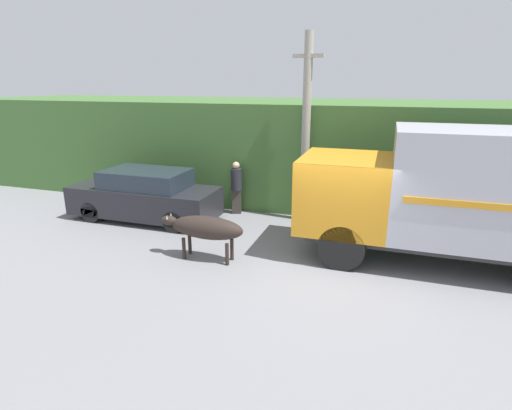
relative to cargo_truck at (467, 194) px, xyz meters
name	(u,v)px	position (x,y,z in m)	size (l,w,h in m)	color
ground_plane	(335,267)	(-2.75, -0.99, -1.81)	(60.00, 60.00, 0.00)	gray
hillside_embankment	(360,151)	(-2.75, 5.34, -0.02)	(32.00, 5.69, 3.58)	#426B33
building_backdrop	(176,158)	(-9.64, 3.87, -0.39)	(4.68, 2.70, 2.81)	#99ADB7
cargo_truck	(467,194)	(0.00, 0.00, 0.00)	(7.24, 2.40, 3.27)	#2D2D2D
brown_cow	(205,228)	(-5.88, -1.51, -0.98)	(2.20, 0.58, 1.13)	#2D231E
parked_suv	(145,196)	(-9.01, 0.63, -1.02)	(4.73, 1.74, 1.63)	#232328
pedestrian_on_hill	(236,185)	(-6.47, 2.15, -0.84)	(0.46, 0.46, 1.76)	#38332D
utility_pole	(306,128)	(-4.21, 2.20, 1.12)	(0.90, 0.26, 5.65)	#9E998E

